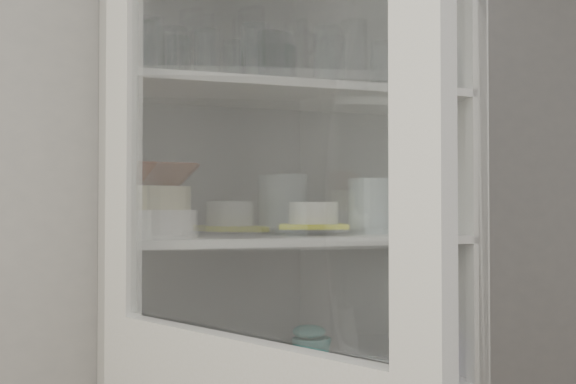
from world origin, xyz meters
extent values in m
cube|color=#9C9C9C|center=(0.00, 1.50, 1.30)|extent=(3.60, 0.02, 2.60)
cube|color=white|center=(-0.28, 1.27, 1.05)|extent=(0.03, 0.45, 2.10)
cube|color=white|center=(0.68, 1.27, 1.05)|extent=(0.03, 0.45, 2.10)
cube|color=gray|center=(0.20, 1.49, 1.05)|extent=(1.00, 0.03, 2.10)
cube|color=silver|center=(0.20, 1.26, 0.85)|extent=(0.94, 0.42, 0.02)
cube|color=silver|center=(0.20, 1.26, 1.25)|extent=(0.94, 0.42, 0.02)
cube|color=silver|center=(0.20, 1.26, 1.65)|extent=(0.94, 0.42, 0.02)
cube|color=white|center=(-0.28, 1.01, 1.50)|extent=(0.07, 0.10, 0.80)
cube|color=white|center=(0.05, 0.27, 1.50)|extent=(0.07, 0.10, 0.80)
cube|color=silver|center=(-0.11, 0.64, 1.50)|extent=(0.31, 0.66, 0.78)
cylinder|color=silver|center=(-0.21, 1.14, 1.73)|extent=(0.07, 0.07, 0.14)
cylinder|color=silver|center=(-0.21, 1.15, 1.73)|extent=(0.08, 0.08, 0.13)
cylinder|color=silver|center=(0.11, 1.16, 1.73)|extent=(0.08, 0.08, 0.14)
cylinder|color=silver|center=(0.07, 1.16, 1.74)|extent=(0.09, 0.09, 0.15)
cylinder|color=silver|center=(0.26, 1.12, 1.74)|extent=(0.10, 0.10, 0.15)
cylinder|color=silver|center=(0.43, 1.16, 1.73)|extent=(0.07, 0.07, 0.13)
cylinder|color=silver|center=(0.61, 1.13, 1.73)|extent=(0.08, 0.08, 0.14)
cylinder|color=silver|center=(-0.13, 1.26, 1.74)|extent=(0.09, 0.09, 0.15)
cylinder|color=silver|center=(-0.11, 1.27, 1.73)|extent=(0.08, 0.08, 0.13)
cylinder|color=silver|center=(0.04, 1.26, 1.72)|extent=(0.07, 0.07, 0.13)
cylinder|color=silver|center=(0.17, 1.25, 1.74)|extent=(0.10, 0.10, 0.16)
cylinder|color=silver|center=(0.32, 1.24, 1.74)|extent=(0.10, 0.10, 0.16)
cylinder|color=white|center=(-0.19, 1.19, 1.30)|extent=(0.22, 0.22, 0.07)
cylinder|color=white|center=(-0.16, 1.40, 1.29)|extent=(0.23, 0.23, 0.06)
cylinder|color=beige|center=(-0.19, 1.19, 1.36)|extent=(0.20, 0.20, 0.06)
imported|color=#5A2C1C|center=(-0.19, 1.19, 1.42)|extent=(0.24, 0.24, 0.06)
cylinder|color=silver|center=(0.28, 1.28, 1.27)|extent=(0.33, 0.33, 0.02)
cube|color=yellow|center=(0.28, 1.28, 1.28)|extent=(0.24, 0.24, 0.01)
cylinder|color=white|center=(0.28, 1.28, 1.32)|extent=(0.19, 0.19, 0.06)
cylinder|color=silver|center=(0.46, 1.27, 1.34)|extent=(0.14, 0.14, 0.16)
imported|color=#241EA5|center=(0.60, 1.24, 0.91)|extent=(0.14, 0.14, 0.09)
imported|color=teal|center=(0.30, 1.33, 0.91)|extent=(0.12, 0.12, 0.10)
imported|color=white|center=(0.53, 1.18, 0.90)|extent=(0.12, 0.12, 0.08)
cylinder|color=teal|center=(0.29, 1.33, 0.91)|extent=(0.10, 0.10, 0.10)
ellipsoid|color=teal|center=(0.29, 1.33, 0.97)|extent=(0.10, 0.10, 0.02)
cylinder|color=silver|center=(0.06, 1.22, 0.88)|extent=(0.11, 0.11, 0.04)
cylinder|color=white|center=(-0.21, 1.28, 0.93)|extent=(0.16, 0.16, 0.14)
cylinder|color=silver|center=(-0.05, 1.19, 1.73)|extent=(0.07, 0.07, 0.13)
cylinder|color=silver|center=(0.19, 1.26, 1.72)|extent=(0.06, 0.06, 0.13)
camera|label=1|loc=(-0.46, -0.63, 1.33)|focal=45.00mm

